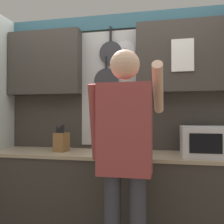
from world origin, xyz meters
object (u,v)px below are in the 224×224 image
object	(u,v)px
knife_block	(62,142)
utensil_crock	(139,145)
microwave	(208,141)
person	(125,147)

from	to	relation	value
knife_block	utensil_crock	bearing A→B (deg)	0.01
microwave	utensil_crock	xyz separation A→B (m)	(-0.62, 0.00, -0.05)
utensil_crock	person	xyz separation A→B (m)	(-0.04, -0.56, 0.04)
knife_block	person	size ratio (longest dim) A/B	0.15
knife_block	person	bearing A→B (deg)	-37.36
microwave	knife_block	bearing A→B (deg)	179.98
microwave	person	xyz separation A→B (m)	(-0.66, -0.56, -0.00)
knife_block	person	xyz separation A→B (m)	(0.73, -0.56, 0.03)
utensil_crock	person	bearing A→B (deg)	-94.05
utensil_crock	microwave	bearing A→B (deg)	-0.07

